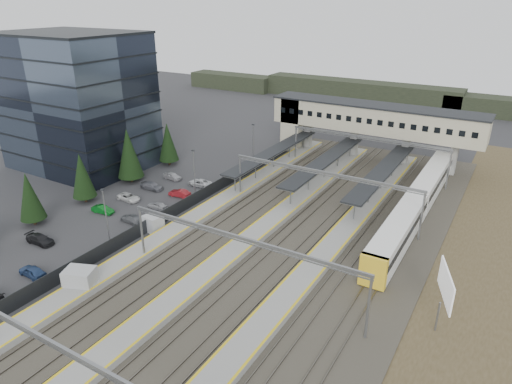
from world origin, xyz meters
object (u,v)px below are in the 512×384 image
Objects in this scene: train at (416,204)px; footbridge at (360,120)px; office_building at (77,101)px; relay_cabin_far at (153,223)px; relay_cabin_near at (80,280)px; billboard at (446,286)px.

footbridge is at bearing 127.37° from train.
office_building reaches higher than footbridge.
office_building is at bearing 155.23° from relay_cabin_far.
footbridge is at bearing 79.21° from relay_cabin_near.
relay_cabin_far is 46.41m from footbridge.
billboard is at bearing -70.75° from train.
billboard reaches higher than train.
footbridge is 6.88× the size of billboard.
relay_cabin_near is (32.58, -28.36, -10.87)m from office_building.
relay_cabin_near is at bearing -126.53° from train.
billboard is (34.91, 15.57, 2.25)m from relay_cabin_near.
relay_cabin_far is 37.59m from train.
office_building reaches higher than billboard.
billboard is at bearing 1.50° from relay_cabin_far.
relay_cabin_near is at bearing -155.96° from billboard.
relay_cabin_near is at bearing -100.79° from footbridge.
train is (60.00, 8.66, -10.03)m from office_building.
office_building is at bearing 138.97° from relay_cabin_near.
footbridge is (11.12, 58.35, 6.61)m from relay_cabin_near.
billboard is (7.49, -21.44, 1.41)m from train.
relay_cabin_near is at bearing -41.03° from office_building.
relay_cabin_far is 0.07× the size of train.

